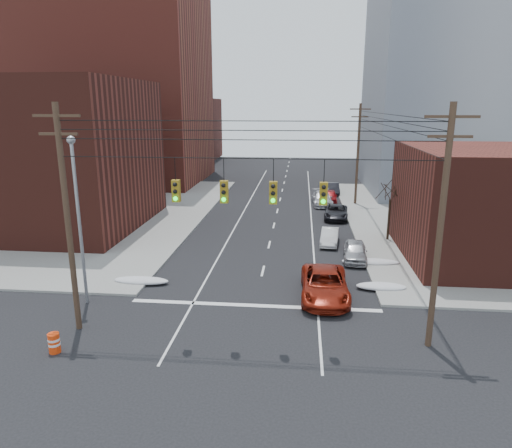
% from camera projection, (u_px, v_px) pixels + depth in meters
% --- Properties ---
extents(ground, '(160.00, 160.00, 0.00)m').
position_uv_depth(ground, '(239.00, 371.00, 19.19)').
color(ground, black).
rests_on(ground, ground).
extents(sidewalk_nw, '(40.00, 40.00, 0.15)m').
position_uv_depth(sidewalk_nw, '(19.00, 211.00, 47.75)').
color(sidewalk_nw, gray).
rests_on(sidewalk_nw, ground).
extents(building_brick_tall, '(24.00, 20.00, 30.00)m').
position_uv_depth(building_brick_tall, '(115.00, 74.00, 63.88)').
color(building_brick_tall, maroon).
rests_on(building_brick_tall, ground).
extents(building_brick_near, '(20.00, 16.00, 13.00)m').
position_uv_depth(building_brick_near, '(28.00, 155.00, 40.83)').
color(building_brick_near, '#4D1E17').
rests_on(building_brick_near, ground).
extents(building_brick_far, '(22.00, 18.00, 12.00)m').
position_uv_depth(building_brick_far, '(160.00, 129.00, 91.38)').
color(building_brick_far, '#4D1E17').
rests_on(building_brick_far, ground).
extents(building_office, '(22.00, 20.00, 25.00)m').
position_uv_depth(building_office, '(463.00, 91.00, 56.24)').
color(building_office, gray).
rests_on(building_office, ground).
extents(building_glass, '(20.00, 18.00, 22.00)m').
position_uv_depth(building_glass, '(424.00, 104.00, 81.45)').
color(building_glass, gray).
rests_on(building_glass, ground).
extents(utility_pole_left, '(2.20, 0.28, 11.00)m').
position_uv_depth(utility_pole_left, '(67.00, 216.00, 21.43)').
color(utility_pole_left, '#473323').
rests_on(utility_pole_left, ground).
extents(utility_pole_right, '(2.20, 0.28, 11.00)m').
position_uv_depth(utility_pole_right, '(441.00, 226.00, 19.79)').
color(utility_pole_right, '#473323').
rests_on(utility_pole_right, ground).
extents(utility_pole_far, '(2.20, 0.28, 11.00)m').
position_uv_depth(utility_pole_far, '(358.00, 153.00, 49.63)').
color(utility_pole_far, '#473323').
rests_on(utility_pole_far, ground).
extents(traffic_signals, '(17.00, 0.42, 2.02)m').
position_uv_depth(traffic_signals, '(248.00, 191.00, 20.22)').
color(traffic_signals, black).
rests_on(traffic_signals, ground).
extents(street_light, '(0.44, 0.44, 9.32)m').
position_uv_depth(street_light, '(78.00, 207.00, 24.47)').
color(street_light, gray).
rests_on(street_light, ground).
extents(bare_tree, '(2.09, 2.20, 4.93)m').
position_uv_depth(bare_tree, '(389.00, 213.00, 36.93)').
color(bare_tree, black).
rests_on(bare_tree, ground).
extents(snow_nw, '(3.50, 1.08, 0.42)m').
position_uv_depth(snow_nw, '(141.00, 281.00, 28.51)').
color(snow_nw, silver).
rests_on(snow_nw, ground).
extents(snow_ne, '(3.00, 1.08, 0.42)m').
position_uv_depth(snow_ne, '(381.00, 287.00, 27.57)').
color(snow_ne, silver).
rests_on(snow_ne, ground).
extents(snow_east_far, '(4.00, 1.08, 0.42)m').
position_uv_depth(snow_east_far, '(371.00, 262.00, 31.90)').
color(snow_east_far, silver).
rests_on(snow_east_far, ground).
extents(red_pickup, '(2.69, 5.80, 1.61)m').
position_uv_depth(red_pickup, '(325.00, 285.00, 26.31)').
color(red_pickup, maroon).
rests_on(red_pickup, ground).
extents(parked_car_a, '(1.95, 4.18, 1.38)m').
position_uv_depth(parked_car_a, '(355.00, 251.00, 32.67)').
color(parked_car_a, '#ADADB1').
rests_on(parked_car_a, ground).
extents(parked_car_b, '(1.71, 3.89, 1.24)m').
position_uv_depth(parked_car_b, '(330.00, 237.00, 36.48)').
color(parked_car_b, silver).
rests_on(parked_car_b, ground).
extents(parked_car_c, '(2.59, 4.95, 1.33)m').
position_uv_depth(parked_car_c, '(336.00, 212.00, 44.60)').
color(parked_car_c, black).
rests_on(parked_car_c, ground).
extents(parked_car_d, '(2.32, 5.22, 1.49)m').
position_uv_depth(parked_car_d, '(322.00, 199.00, 50.63)').
color(parked_car_d, '#B9B9BE').
rests_on(parked_car_d, ground).
extents(parked_car_e, '(1.86, 4.25, 1.42)m').
position_uv_depth(parked_car_e, '(330.00, 196.00, 51.99)').
color(parked_car_e, maroon).
rests_on(parked_car_e, ground).
extents(parked_car_f, '(1.52, 4.17, 1.37)m').
position_uv_depth(parked_car_f, '(333.00, 189.00, 57.00)').
color(parked_car_f, black).
rests_on(parked_car_f, ground).
extents(lot_car_a, '(4.96, 2.38, 1.57)m').
position_uv_depth(lot_car_a, '(102.00, 215.00, 42.30)').
color(lot_car_a, white).
rests_on(lot_car_a, sidewalk_nw).
extents(lot_car_b, '(5.35, 3.59, 1.36)m').
position_uv_depth(lot_car_b, '(126.00, 207.00, 46.01)').
color(lot_car_b, '#AFAEB3').
rests_on(lot_car_b, sidewalk_nw).
extents(lot_car_c, '(5.52, 3.66, 1.48)m').
position_uv_depth(lot_car_c, '(107.00, 208.00, 45.37)').
color(lot_car_c, black).
rests_on(lot_car_c, sidewalk_nw).
extents(lot_car_d, '(4.26, 2.96, 1.35)m').
position_uv_depth(lot_car_d, '(90.00, 215.00, 42.88)').
color(lot_car_d, silver).
rests_on(lot_car_d, sidewalk_nw).
extents(construction_barrel, '(0.54, 0.54, 0.92)m').
position_uv_depth(construction_barrel, '(54.00, 343.00, 20.55)').
color(construction_barrel, '#EF3A0C').
rests_on(construction_barrel, ground).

